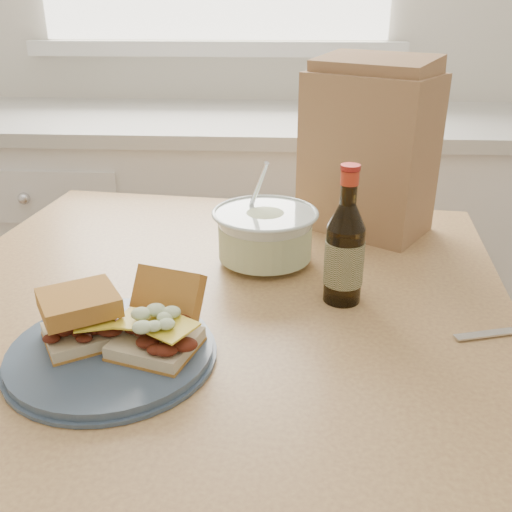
# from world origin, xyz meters

# --- Properties ---
(cabinet_run) EXTENTS (2.50, 0.64, 0.94)m
(cabinet_run) POSITION_xyz_m (-0.00, 1.70, 0.47)
(cabinet_run) COLOR white
(cabinet_run) RESTS_ON ground
(dining_table) EXTENTS (1.09, 1.09, 0.83)m
(dining_table) POSITION_xyz_m (0.14, 0.69, 0.71)
(dining_table) COLOR tan
(dining_table) RESTS_ON ground
(plate) EXTENTS (0.28, 0.28, 0.02)m
(plate) POSITION_xyz_m (0.03, 0.50, 0.84)
(plate) COLOR #3C4D61
(plate) RESTS_ON dining_table
(sandwich_left) EXTENTS (0.13, 0.13, 0.07)m
(sandwich_left) POSITION_xyz_m (-0.01, 0.51, 0.88)
(sandwich_left) COLOR beige
(sandwich_left) RESTS_ON plate
(sandwich_right) EXTENTS (0.13, 0.17, 0.09)m
(sandwich_right) POSITION_xyz_m (0.10, 0.51, 0.88)
(sandwich_right) COLOR beige
(sandwich_right) RESTS_ON plate
(coleslaw_bowl) EXTENTS (0.20, 0.20, 0.20)m
(coleslaw_bowl) POSITION_xyz_m (0.23, 0.83, 0.88)
(coleslaw_bowl) COLOR silver
(coleslaw_bowl) RESTS_ON dining_table
(beer_bottle) EXTENTS (0.06, 0.06, 0.23)m
(beer_bottle) POSITION_xyz_m (0.36, 0.68, 0.91)
(beer_bottle) COLOR black
(beer_bottle) RESTS_ON dining_table
(paper_bag) EXTENTS (0.30, 0.27, 0.32)m
(paper_bag) POSITION_xyz_m (0.43, 1.02, 0.99)
(paper_bag) COLOR #A0794D
(paper_bag) RESTS_ON dining_table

